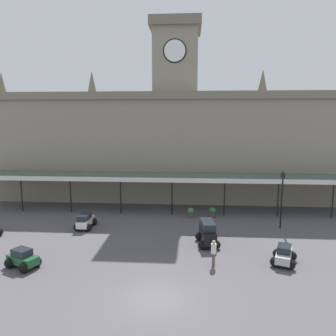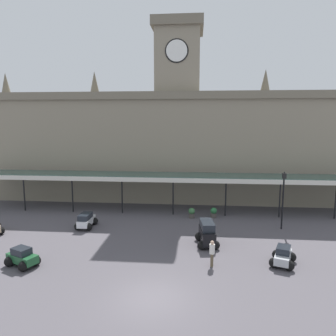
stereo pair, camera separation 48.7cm
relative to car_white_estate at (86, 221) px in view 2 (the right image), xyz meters
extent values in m
plane|color=#504C52|center=(7.11, -10.26, -0.56)|extent=(140.00, 140.00, 0.00)
cube|color=gray|center=(7.11, 11.48, 5.45)|extent=(42.89, 6.72, 12.02)
cube|color=#756C5B|center=(7.11, 7.97, 11.06)|extent=(42.89, 0.30, 0.80)
cube|color=gray|center=(7.11, 11.48, 14.83)|extent=(4.80, 4.80, 6.74)
cube|color=#6E6655|center=(7.11, 11.48, 18.70)|extent=(5.50, 5.50, 1.00)
cylinder|color=white|center=(7.11, 9.02, 15.64)|extent=(2.20, 0.12, 2.20)
cylinder|color=black|center=(7.11, 9.06, 15.64)|extent=(2.46, 0.06, 2.46)
cone|color=#675F50|center=(-13.34, 11.48, 12.76)|extent=(1.10, 1.10, 2.60)
cone|color=#675F50|center=(-2.54, 11.48, 12.76)|extent=(1.10, 1.10, 2.60)
cone|color=#675F50|center=(16.76, 11.48, 12.76)|extent=(1.10, 1.10, 2.60)
cube|color=#38564C|center=(7.11, 5.92, 3.04)|extent=(40.13, 3.20, 0.16)
cube|color=silver|center=(7.11, 4.32, 2.84)|extent=(40.13, 0.12, 0.44)
cylinder|color=black|center=(-7.94, 4.47, 1.20)|extent=(0.14, 0.14, 3.53)
cylinder|color=black|center=(-2.93, 4.47, 1.20)|extent=(0.14, 0.14, 3.53)
cylinder|color=black|center=(2.09, 4.47, 1.20)|extent=(0.14, 0.14, 3.53)
cylinder|color=black|center=(7.11, 4.47, 1.20)|extent=(0.14, 0.14, 3.53)
cylinder|color=black|center=(12.12, 4.47, 1.20)|extent=(0.14, 0.14, 3.53)
cylinder|color=black|center=(17.14, 4.47, 1.20)|extent=(0.14, 0.14, 3.53)
cylinder|color=black|center=(22.16, 4.47, 1.20)|extent=(0.14, 0.14, 3.53)
cube|color=silver|center=(0.00, 0.04, -0.02)|extent=(0.91, 2.25, 0.55)
cube|color=#1E232B|center=(0.00, -0.16, 0.48)|extent=(0.83, 1.55, 0.45)
sphere|color=black|center=(-0.45, 0.82, -0.24)|extent=(0.64, 0.64, 0.64)
sphere|color=black|center=(0.45, 0.82, -0.24)|extent=(0.64, 0.64, 0.64)
sphere|color=black|center=(-0.45, -0.73, -0.24)|extent=(0.64, 0.64, 0.64)
sphere|color=black|center=(0.45, -0.73, -0.24)|extent=(0.64, 0.64, 0.64)
cube|color=#B2B5BA|center=(14.85, -5.71, -0.04)|extent=(1.56, 2.23, 0.50)
cube|color=#1E232B|center=(14.86, -5.66, 0.42)|extent=(1.14, 1.31, 0.42)
sphere|color=black|center=(15.01, -6.49, -0.24)|extent=(0.64, 0.64, 0.64)
sphere|color=black|center=(14.19, -6.18, -0.24)|extent=(0.64, 0.64, 0.64)
sphere|color=black|center=(15.50, -5.23, -0.24)|extent=(0.64, 0.64, 0.64)
sphere|color=black|center=(14.68, -4.92, -0.24)|extent=(0.64, 0.64, 0.64)
cube|color=black|center=(10.15, -2.89, 0.18)|extent=(1.23, 2.50, 0.95)
cube|color=#1E232B|center=(10.14, -2.84, 0.93)|extent=(1.12, 1.99, 0.55)
sphere|color=black|center=(10.72, -3.68, -0.24)|extent=(0.64, 0.64, 0.64)
sphere|color=black|center=(9.78, -3.79, -0.24)|extent=(0.64, 0.64, 0.64)
sphere|color=black|center=(10.52, -1.99, -0.24)|extent=(0.64, 0.64, 0.64)
sphere|color=black|center=(9.58, -2.10, -0.24)|extent=(0.64, 0.64, 0.64)
cube|color=#1E512D|center=(-1.52, -7.36, -0.04)|extent=(2.23, 1.65, 0.50)
cube|color=#1E232B|center=(-1.56, -7.34, 0.42)|extent=(1.33, 1.18, 0.42)
sphere|color=black|center=(-0.72, -7.24, -0.24)|extent=(0.64, 0.64, 0.64)
sphere|color=black|center=(-1.08, -8.04, -0.24)|extent=(0.64, 0.64, 0.64)
sphere|color=black|center=(-1.95, -6.68, -0.24)|extent=(0.64, 0.64, 0.64)
sphere|color=black|center=(-2.31, -7.48, -0.24)|extent=(0.64, 0.64, 0.64)
sphere|color=black|center=(-6.26, -2.25, -0.24)|extent=(0.64, 0.64, 0.64)
cylinder|color=brown|center=(10.36, -6.19, -0.15)|extent=(0.17, 0.17, 0.82)
cylinder|color=brown|center=(10.33, -6.41, -0.15)|extent=(0.17, 0.17, 0.82)
cylinder|color=silver|center=(10.34, -6.30, 0.57)|extent=(0.34, 0.34, 0.62)
sphere|color=tan|center=(10.34, -6.30, 0.99)|extent=(0.23, 0.23, 0.23)
cylinder|color=black|center=(16.50, 1.11, 1.60)|extent=(0.13, 0.13, 4.33)
cube|color=black|center=(16.50, 1.11, 3.99)|extent=(0.30, 0.30, 0.44)
sphere|color=black|center=(16.50, 1.11, 4.27)|extent=(0.14, 0.14, 0.14)
cylinder|color=#47423D|center=(10.97, 3.82, -0.35)|extent=(0.56, 0.56, 0.42)
sphere|color=#276737|center=(10.97, 3.82, 0.10)|extent=(0.60, 0.60, 0.60)
cylinder|color=#47423D|center=(8.92, 3.52, -0.35)|extent=(0.56, 0.56, 0.42)
sphere|color=#396A3D|center=(8.92, 3.52, 0.10)|extent=(0.60, 0.60, 0.60)
camera|label=1|loc=(8.79, -25.34, 8.56)|focal=33.96mm
camera|label=2|loc=(9.28, -25.30, 8.56)|focal=33.96mm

